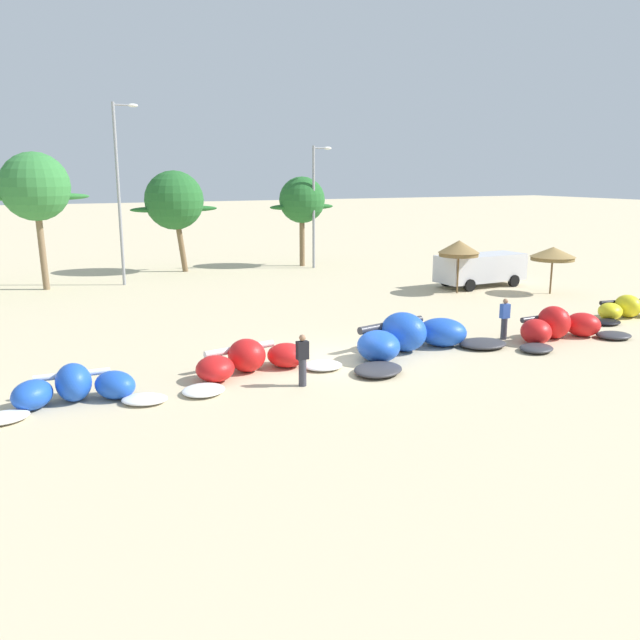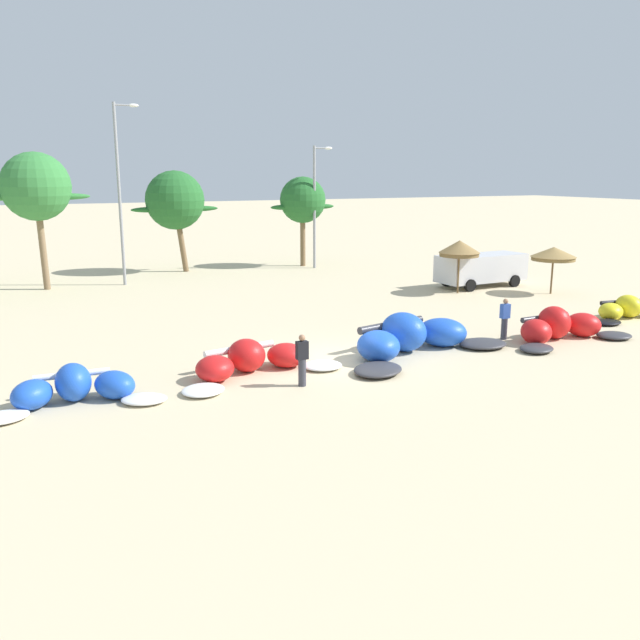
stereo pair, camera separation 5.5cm
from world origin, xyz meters
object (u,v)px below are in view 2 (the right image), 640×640
at_px(palm_center_left, 303,201).
at_px(parked_van, 480,268).
at_px(palm_left, 36,187).
at_px(kite_right, 632,310).
at_px(kite_center, 411,338).
at_px(kite_right_of_center, 560,328).
at_px(beach_umbrella_middle, 554,254).
at_px(lamppost_east_center, 121,187).
at_px(kite_left_of_center, 252,361).
at_px(kite_left, 74,389).
at_px(person_near_kites, 505,319).
at_px(lamppost_east, 316,201).
at_px(palm_left_of_gap, 175,201).
at_px(beach_umbrella_near_van, 459,248).
at_px(person_by_umbrellas, 302,360).

bearing_deg(palm_center_left, parked_van, -65.53).
bearing_deg(palm_left, kite_right, -39.72).
relative_size(kite_center, kite_right_of_center, 1.27).
bearing_deg(beach_umbrella_middle, lamppost_east_center, 147.54).
bearing_deg(kite_left_of_center, palm_center_left, 62.39).
height_order(kite_right_of_center, palm_left, palm_left).
xyz_separation_m(kite_right_of_center, palm_center_left, (-0.48, 23.66, 4.02)).
bearing_deg(kite_left, person_near_kites, 2.24).
height_order(palm_left, palm_center_left, palm_left).
height_order(kite_left, palm_left, palm_left).
bearing_deg(palm_left, kite_right_of_center, -50.20).
bearing_deg(kite_right_of_center, kite_left, 178.74).
bearing_deg(palm_left, lamppost_east, 4.50).
height_order(palm_left_of_gap, palm_center_left, palm_left_of_gap).
bearing_deg(kite_center, kite_right_of_center, -7.73).
distance_m(beach_umbrella_middle, palm_center_left, 17.71).
distance_m(kite_center, lamppost_east_center, 21.58).
bearing_deg(kite_center, lamppost_east, 73.90).
xyz_separation_m(kite_left, kite_right_of_center, (17.86, -0.39, 0.08)).
relative_size(kite_right, beach_umbrella_near_van, 1.83).
distance_m(kite_left, palm_left, 21.24).
xyz_separation_m(beach_umbrella_middle, lamppost_east_center, (-20.22, 12.86, 3.44)).
distance_m(person_by_umbrellas, lamppost_east_center, 22.23).
bearing_deg(kite_left, beach_umbrella_middle, 16.60).
bearing_deg(beach_umbrella_middle, palm_left, 151.95).
xyz_separation_m(palm_center_left, lamppost_east, (0.39, -1.31, 0.04)).
xyz_separation_m(kite_right_of_center, person_near_kites, (-1.89, 1.02, 0.33)).
distance_m(kite_center, palm_center_left, 23.86).
bearing_deg(palm_center_left, lamppost_east_center, -166.81).
distance_m(parked_van, person_near_kites, 12.50).
bearing_deg(person_by_umbrellas, parked_van, 36.70).
distance_m(beach_umbrella_near_van, person_near_kites, 10.36).
bearing_deg(beach_umbrella_middle, beach_umbrella_near_van, 152.56).
distance_m(kite_center, person_near_kites, 4.41).
xyz_separation_m(parked_van, palm_left, (-22.59, 9.61, 4.52)).
bearing_deg(parked_van, palm_left_of_gap, 137.27).
height_order(parked_van, lamppost_east, lamppost_east).
height_order(kite_center, person_near_kites, person_near_kites).
relative_size(beach_umbrella_near_van, palm_center_left, 0.47).
bearing_deg(beach_umbrella_near_van, lamppost_east, 102.99).
relative_size(kite_left_of_center, lamppost_east, 0.73).
height_order(kite_center, kite_right, kite_center).
relative_size(palm_center_left, lamppost_east_center, 0.60).
height_order(kite_center, palm_left_of_gap, palm_left_of_gap).
bearing_deg(kite_right, palm_left_of_gap, 123.19).
bearing_deg(beach_umbrella_near_van, person_near_kites, -116.78).
bearing_deg(palm_center_left, kite_center, -104.30).
xyz_separation_m(kite_left_of_center, kite_center, (6.07, -0.09, 0.13)).
distance_m(person_near_kites, palm_left, 25.78).
xyz_separation_m(beach_umbrella_near_van, palm_left_of_gap, (-11.84, 14.35, 2.19)).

